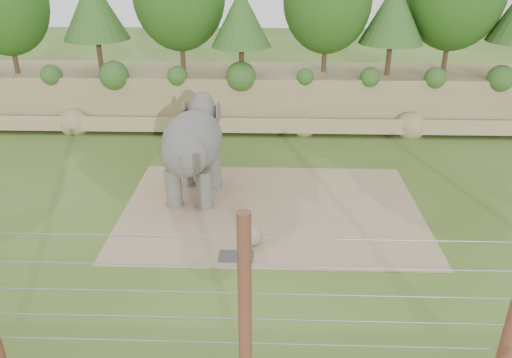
{
  "coord_description": "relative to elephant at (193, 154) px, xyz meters",
  "views": [
    {
      "loc": [
        0.45,
        -11.94,
        8.1
      ],
      "look_at": [
        0.0,
        2.0,
        1.6
      ],
      "focal_mm": 35.0,
      "sensor_mm": 36.0,
      "label": 1
    }
  ],
  "objects": [
    {
      "name": "ground",
      "position": [
        2.23,
        -3.95,
        -1.61
      ],
      "size": [
        90.0,
        90.0,
        0.0
      ],
      "primitive_type": "plane",
      "color": "#365B18",
      "rests_on": "ground"
    },
    {
      "name": "back_embankment",
      "position": [
        2.82,
        8.73,
        2.35
      ],
      "size": [
        30.0,
        5.52,
        8.77
      ],
      "color": "#8E8253",
      "rests_on": "ground"
    },
    {
      "name": "dirt_patch",
      "position": [
        2.73,
        -0.95,
        -1.6
      ],
      "size": [
        10.0,
        7.0,
        0.02
      ],
      "primitive_type": "cube",
      "color": "tan",
      "rests_on": "ground"
    },
    {
      "name": "drain_grate",
      "position": [
        1.72,
        -3.87,
        -1.58
      ],
      "size": [
        1.0,
        0.6,
        0.03
      ],
      "primitive_type": "cube",
      "color": "#262628",
      "rests_on": "dirt_patch"
    },
    {
      "name": "elephant",
      "position": [
        0.0,
        0.0,
        0.0
      ],
      "size": [
        2.05,
        4.12,
        3.23
      ],
      "primitive_type": null,
      "rotation": [
        0.0,
        0.0,
        -0.09
      ],
      "color": "#615D57",
      "rests_on": "ground"
    },
    {
      "name": "stone_ball",
      "position": [
        2.13,
        -3.2,
        -1.28
      ],
      "size": [
        0.63,
        0.63,
        0.63
      ],
      "primitive_type": "sphere",
      "color": "gray",
      "rests_on": "dirt_patch"
    },
    {
      "name": "barrier_fence",
      "position": [
        2.23,
        -8.45,
        0.39
      ],
      "size": [
        20.26,
        0.26,
        4.0
      ],
      "color": "#4F2817",
      "rests_on": "ground"
    }
  ]
}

